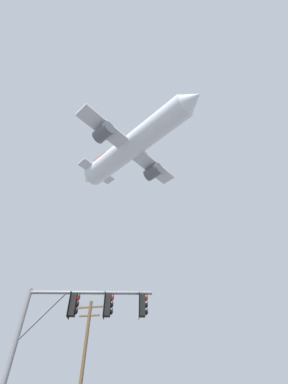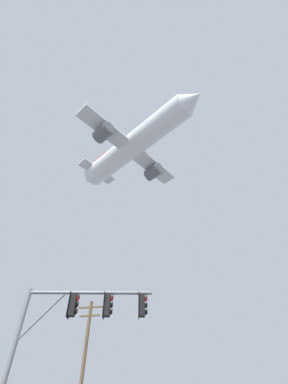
% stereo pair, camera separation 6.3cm
% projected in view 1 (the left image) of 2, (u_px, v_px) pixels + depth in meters
% --- Properties ---
extents(signal_pole_near, '(5.38, 1.22, 5.95)m').
position_uv_depth(signal_pole_near, '(74.00, 322.00, 10.74)').
color(signal_pole_near, slate).
rests_on(signal_pole_near, ground).
extents(utility_pole, '(2.20, 0.28, 9.60)m').
position_uv_depth(utility_pole, '(84.00, 361.00, 20.32)').
color(utility_pole, brown).
rests_on(utility_pole, ground).
extents(airplane, '(20.98, 16.20, 6.35)m').
position_uv_depth(airplane, '(133.00, 145.00, 38.40)').
color(airplane, white).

